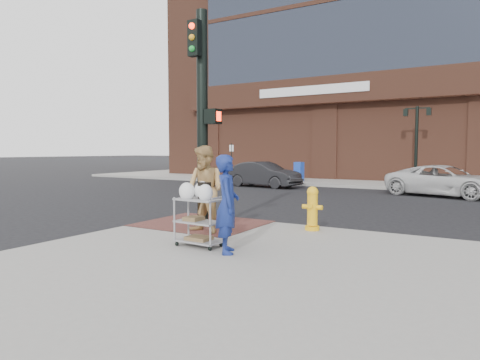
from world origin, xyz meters
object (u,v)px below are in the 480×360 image
Objects in this scene: lamp_post at (416,137)px; traffic_signal_pole at (202,111)px; woman_blue at (227,204)px; utility_cart at (199,217)px; sedan_dark at (263,174)px; fire_hydrant at (312,208)px; minivan_white at (446,181)px; pedestrian_tan at (205,190)px.

lamp_post is 15.43m from traffic_signal_pole.
woman_blue is 0.80m from utility_cart.
sedan_dark is at bearing -152.42° from lamp_post.
minivan_white is at bearing 80.74° from fire_hydrant.
lamp_post is at bearing 89.99° from fire_hydrant.
traffic_signal_pole is at bearing -164.20° from fire_hydrant.
sedan_dark is (-6.41, 13.66, -0.34)m from woman_blue.
pedestrian_tan is (-1.35, 1.25, 0.09)m from woman_blue.
sedan_dark is 3.36× the size of utility_cart.
utility_cart reaches higher than minivan_white.
utility_cart reaches higher than fire_hydrant.
pedestrian_tan is at bearing -141.04° from fire_hydrant.
traffic_signal_pole reaches higher than fire_hydrant.
lamp_post is 0.86× the size of minivan_white.
minivan_white is 3.91× the size of utility_cart.
pedestrian_tan reaches higher than minivan_white.
pedestrian_tan is 2.42m from fire_hydrant.
pedestrian_tan is 0.40× the size of minivan_white.
lamp_post is 2.35× the size of woman_blue.
sedan_dark is (-4.43, 11.62, -2.17)m from traffic_signal_pole.
woman_blue is at bearing -33.68° from pedestrian_tan.
lamp_post reaches higher than utility_cart.
sedan_dark is at bearing 122.33° from fire_hydrant.
fire_hydrant is at bearing 48.05° from pedestrian_tan.
lamp_post is 8.04m from sedan_dark.
sedan_dark is 4.12× the size of fire_hydrant.
lamp_post is at bearing -55.53° from sedan_dark.
minivan_white is at bearing -84.68° from sedan_dark.
woman_blue is 15.10m from sedan_dark.
pedestrian_tan reaches higher than sedan_dark.
minivan_white is at bearing 82.66° from pedestrian_tan.
traffic_signal_pole is 3.12m from utility_cart.
traffic_signal_pole is 2.94× the size of woman_blue.
utility_cart is at bearing -176.13° from minivan_white.
lamp_post reaches higher than minivan_white.
fire_hydrant is (0.49, 2.75, -0.35)m from woman_blue.
traffic_signal_pole is at bearing 123.68° from utility_cart.
lamp_post is at bearing 92.50° from pedestrian_tan.
utility_cart is (-1.21, -17.12, -1.93)m from lamp_post.
lamp_post is 4.10× the size of fire_hydrant.
traffic_signal_pole is 12.33m from minivan_white.
sedan_dark is at bearing 104.84° from minivan_white.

